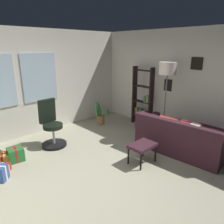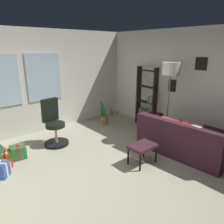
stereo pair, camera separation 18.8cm
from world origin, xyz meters
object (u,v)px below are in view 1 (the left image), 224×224
object	(u,v)px
gift_box_gold	(3,158)
footstool	(142,147)
bookshelf	(143,100)
gift_box_red	(1,169)
floor_lamp	(167,73)
couch	(189,138)
office_chair	(52,128)
gift_box_green	(16,154)
potted_plant	(100,114)

from	to	relation	value
gift_box_gold	footstool	bearing A→B (deg)	-43.46
gift_box_gold	bookshelf	size ratio (longest dim) A/B	0.25
gift_box_red	floor_lamp	xyz separation A→B (m)	(3.49, -1.14, 1.55)
couch	office_chair	xyz separation A→B (m)	(-2.04, 2.31, 0.14)
floor_lamp	bookshelf	bearing A→B (deg)	69.59
gift_box_red	gift_box_green	size ratio (longest dim) A/B	1.17
gift_box_red	office_chair	size ratio (longest dim) A/B	0.35
gift_box_red	gift_box_green	world-z (taller)	gift_box_green
bookshelf	potted_plant	xyz separation A→B (m)	(-0.86, 0.88, -0.44)
gift_box_gold	floor_lamp	bearing A→B (deg)	-24.00
couch	footstool	world-z (taller)	couch
couch	gift_box_gold	xyz separation A→B (m)	(-3.15, 2.27, -0.19)
couch	gift_box_green	bearing A→B (deg)	143.34
gift_box_green	floor_lamp	size ratio (longest dim) A/B	0.17
office_chair	gift_box_red	bearing A→B (deg)	-162.74
bookshelf	potted_plant	bearing A→B (deg)	134.24
office_chair	bookshelf	distance (m)	2.67
couch	gift_box_gold	world-z (taller)	couch
gift_box_red	gift_box_gold	bearing A→B (deg)	67.06
footstool	potted_plant	xyz separation A→B (m)	(0.84, 2.25, -0.04)
bookshelf	gift_box_red	bearing A→B (deg)	177.25
potted_plant	footstool	bearing A→B (deg)	-110.46
office_chair	footstool	bearing A→B (deg)	-65.40
gift_box_green	floor_lamp	bearing A→B (deg)	-24.11
gift_box_red	bookshelf	world-z (taller)	bookshelf
footstool	gift_box_gold	size ratio (longest dim) A/B	1.23
couch	potted_plant	xyz separation A→B (m)	(-0.31, 2.62, 0.01)
footstool	bookshelf	bearing A→B (deg)	38.69
potted_plant	gift_box_red	bearing A→B (deg)	-166.79
gift_box_red	office_chair	distance (m)	1.36
couch	gift_box_green	distance (m)	3.65
couch	gift_box_gold	size ratio (longest dim) A/B	4.46
gift_box_gold	couch	bearing A→B (deg)	-35.78
footstool	office_chair	xyz separation A→B (m)	(-0.89, 1.94, 0.08)
floor_lamp	gift_box_red	bearing A→B (deg)	161.90
gift_box_red	potted_plant	world-z (taller)	potted_plant
office_chair	gift_box_green	bearing A→B (deg)	-171.30
gift_box_red	potted_plant	size ratio (longest dim) A/B	0.54
bookshelf	potted_plant	size ratio (longest dim) A/B	2.41
gift_box_green	office_chair	distance (m)	0.94
footstool	bookshelf	xyz separation A→B (m)	(1.70, 1.36, 0.40)
floor_lamp	gift_box_green	bearing A→B (deg)	155.89
gift_box_red	bookshelf	xyz separation A→B (m)	(3.84, -0.18, 0.67)
footstool	potted_plant	size ratio (longest dim) A/B	0.75
gift_box_green	potted_plant	bearing A→B (deg)	9.67
bookshelf	floor_lamp	bearing A→B (deg)	-110.41
couch	gift_box_gold	distance (m)	3.89
gift_box_green	gift_box_gold	xyz separation A→B (m)	(-0.22, 0.09, -0.04)
couch	gift_box_red	size ratio (longest dim) A/B	5.05
floor_lamp	couch	bearing A→B (deg)	-103.76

